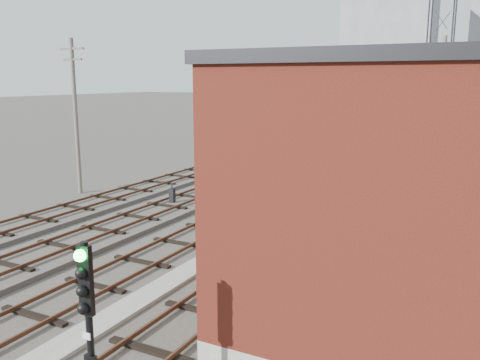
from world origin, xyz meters
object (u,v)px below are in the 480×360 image
Objects in this scene: car_red at (238,136)px; site_trailer at (357,128)px; switch_stand at (172,196)px; signal_mast at (89,337)px; car_grey at (248,130)px; car_silver at (282,131)px.

site_trailer is at bearing -71.24° from car_red.
signal_mast is at bearing -64.43° from switch_stand.
signal_mast is 0.63× the size of site_trailer.
car_grey is at bearing -6.73° from car_red.
car_silver is at bearing 108.91° from signal_mast.
site_trailer is at bearing -89.57° from car_silver.
car_grey reaches higher than car_red.
car_silver is at bearing -101.02° from car_grey.
car_silver is at bearing -47.17° from car_red.
site_trailer is at bearing 99.62° from signal_mast.
car_grey is (-3.97, -0.83, -0.02)m from car_silver.
switch_stand is 33.62m from car_grey.
site_trailer is 1.69× the size of car_red.
car_red is at bearing 132.09° from car_silver.
signal_mast is 0.79× the size of car_grey.
site_trailer is 12.49m from car_grey.
site_trailer reaches higher than switch_stand.
car_silver is 0.90× the size of car_grey.
signal_mast reaches higher than switch_stand.
signal_mast is at bearing -179.50° from car_grey.
signal_mast reaches higher than site_trailer.
car_grey reaches higher than switch_stand.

